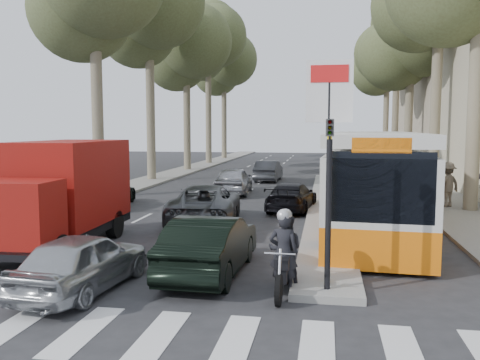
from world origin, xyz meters
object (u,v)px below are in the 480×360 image
object	(u,v)px
silver_hatchback	(83,261)
city_bus	(373,177)
dark_hatchback	(210,245)
red_truck	(61,192)
motorcycle	(284,253)

from	to	relation	value
silver_hatchback	city_bus	world-z (taller)	city_bus
silver_hatchback	dark_hatchback	xyz separation A→B (m)	(2.36, 1.66, 0.06)
red_truck	dark_hatchback	bearing A→B (deg)	-22.79
dark_hatchback	city_bus	bearing A→B (deg)	-120.82
silver_hatchback	dark_hatchback	distance (m)	2.89
city_bus	motorcycle	world-z (taller)	city_bus
silver_hatchback	motorcycle	size ratio (longest dim) A/B	1.78
city_bus	motorcycle	xyz separation A→B (m)	(-2.44, -7.59, -0.93)
silver_hatchback	motorcycle	bearing A→B (deg)	-164.70
dark_hatchback	red_truck	distance (m)	5.17
dark_hatchback	motorcycle	bearing A→B (deg)	154.32
silver_hatchback	red_truck	distance (m)	4.34
dark_hatchback	red_truck	size ratio (longest dim) A/B	0.73
red_truck	motorcycle	xyz separation A→B (m)	(6.56, -2.76, -0.80)
dark_hatchback	city_bus	world-z (taller)	city_bus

